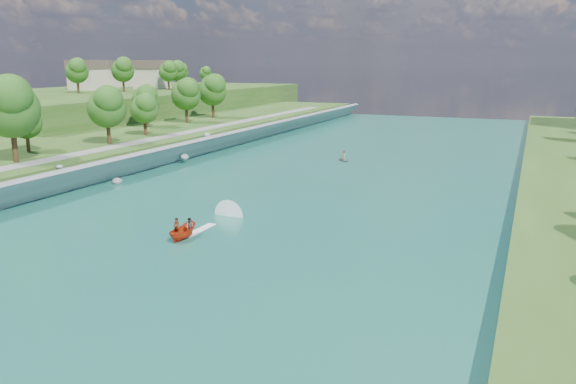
% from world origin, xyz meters
% --- Properties ---
extents(ground, '(260.00, 260.00, 0.00)m').
position_xyz_m(ground, '(0.00, 0.00, 0.00)').
color(ground, '#2D5119').
rests_on(ground, ground).
extents(river_water, '(55.00, 240.00, 0.10)m').
position_xyz_m(river_water, '(0.00, 20.00, 0.05)').
color(river_water, '#196052').
rests_on(river_water, ground).
extents(ridge_west, '(60.00, 120.00, 9.00)m').
position_xyz_m(ridge_west, '(-82.50, 95.00, 4.50)').
color(ridge_west, '#2D5119').
rests_on(ridge_west, ground).
extents(riprap_bank, '(3.95, 236.00, 4.18)m').
position_xyz_m(riprap_bank, '(-25.84, 19.27, 1.79)').
color(riprap_bank, slate).
rests_on(riprap_bank, ground).
extents(riverside_path, '(3.00, 200.00, 0.10)m').
position_xyz_m(riverside_path, '(-32.50, 20.00, 3.55)').
color(riverside_path, gray).
rests_on(riverside_path, berm_west).
extents(ridge_houses, '(29.50, 29.50, 8.40)m').
position_xyz_m(ridge_houses, '(-88.67, 100.00, 13.31)').
color(ridge_houses, beige).
rests_on(ridge_houses, ridge_west).
extents(trees_ridge, '(16.78, 64.91, 10.66)m').
position_xyz_m(trees_ridge, '(-74.30, 95.72, 13.88)').
color(trees_ridge, '#294913').
rests_on(trees_ridge, ridge_west).
extents(motorboat, '(3.60, 18.77, 2.11)m').
position_xyz_m(motorboat, '(-1.54, 5.44, 0.74)').
color(motorboat, red).
rests_on(motorboat, river_water).
extents(raft, '(3.36, 3.49, 1.72)m').
position_xyz_m(raft, '(-0.91, 51.78, 0.48)').
color(raft, gray).
rests_on(raft, river_water).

